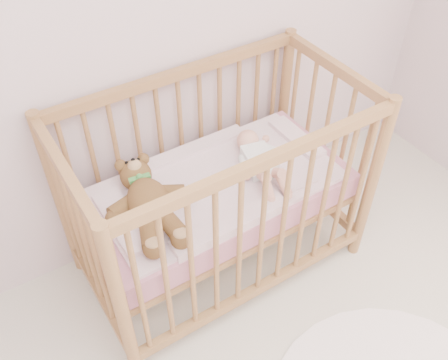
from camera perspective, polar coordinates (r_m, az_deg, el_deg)
wall_back at (r=2.06m, az=-16.66°, el=18.43°), size 4.00×0.02×2.70m
crib at (r=2.36m, az=-0.65°, el=-1.40°), size 1.36×0.76×1.00m
mattress at (r=2.37m, az=-0.65°, el=-1.66°), size 1.22×0.62×0.13m
blanket at (r=2.32m, az=-0.66°, el=-0.36°), size 1.10×0.58×0.06m
baby at (r=2.35m, az=4.05°, el=2.63°), size 0.34×0.53×0.12m
teddy_bear at (r=2.14m, az=-8.53°, el=-2.57°), size 0.48×0.62×0.16m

